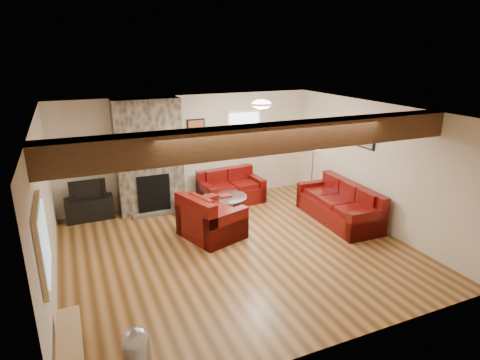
% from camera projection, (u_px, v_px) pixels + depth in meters
% --- Properties ---
extents(room, '(8.00, 8.00, 8.00)m').
position_uv_depth(room, '(237.00, 185.00, 6.88)').
color(room, brown).
rests_on(room, ground).
extents(floor, '(6.00, 6.00, 0.00)m').
position_uv_depth(floor, '(237.00, 250.00, 7.27)').
color(floor, brown).
rests_on(floor, ground).
extents(oak_beam, '(6.00, 0.36, 0.38)m').
position_uv_depth(oak_beam, '(273.00, 138.00, 5.47)').
color(oak_beam, '#341C0F').
rests_on(oak_beam, room).
extents(chimney_breast, '(1.40, 0.67, 2.50)m').
position_uv_depth(chimney_breast, '(149.00, 158.00, 8.68)').
color(chimney_breast, '#322F27').
rests_on(chimney_breast, floor).
extents(back_window, '(0.90, 0.08, 1.10)m').
position_uv_depth(back_window, '(244.00, 133.00, 9.66)').
color(back_window, white).
rests_on(back_window, room).
extents(hatch_window, '(0.08, 1.00, 0.90)m').
position_uv_depth(hatch_window, '(43.00, 242.00, 4.38)').
color(hatch_window, tan).
rests_on(hatch_window, room).
extents(ceiling_dome, '(0.40, 0.40, 0.18)m').
position_uv_depth(ceiling_dome, '(261.00, 106.00, 7.64)').
color(ceiling_dome, white).
rests_on(ceiling_dome, room).
extents(artwork_back, '(0.42, 0.06, 0.52)m').
position_uv_depth(artwork_back, '(196.00, 130.00, 9.16)').
color(artwork_back, black).
rests_on(artwork_back, room).
extents(artwork_right, '(0.06, 0.55, 0.42)m').
position_uv_depth(artwork_right, '(365.00, 138.00, 8.12)').
color(artwork_right, black).
rests_on(artwork_right, room).
extents(sofa_three, '(0.94, 2.08, 0.79)m').
position_uv_depth(sofa_three, '(339.00, 203.00, 8.41)').
color(sofa_three, '#4B0509').
rests_on(sofa_three, floor).
extents(loveseat, '(1.51, 0.95, 0.77)m').
position_uv_depth(loveseat, '(231.00, 187.00, 9.40)').
color(loveseat, '#4B0509').
rests_on(loveseat, floor).
extents(armchair_red, '(1.23, 1.32, 0.87)m').
position_uv_depth(armchair_red, '(212.00, 215.00, 7.68)').
color(armchair_red, '#4B0509').
rests_on(armchair_red, floor).
extents(coffee_table, '(0.95, 0.95, 0.50)m').
position_uv_depth(coffee_table, '(225.00, 206.00, 8.66)').
color(coffee_table, '#492C17').
rests_on(coffee_table, floor).
extents(tv_cabinet, '(0.97, 0.39, 0.48)m').
position_uv_depth(tv_cabinet, '(90.00, 209.00, 8.51)').
color(tv_cabinet, black).
rests_on(tv_cabinet, floor).
extents(television, '(0.73, 0.10, 0.42)m').
position_uv_depth(television, '(87.00, 188.00, 8.37)').
color(television, black).
rests_on(television, tv_cabinet).
extents(floor_lamp, '(0.37, 0.37, 1.45)m').
position_uv_depth(floor_lamp, '(313.00, 147.00, 9.58)').
color(floor_lamp, '#B38F4A').
rests_on(floor_lamp, floor).
extents(pine_bench, '(0.27, 1.14, 0.43)m').
position_uv_depth(pine_bench, '(71.00, 353.00, 4.50)').
color(pine_bench, tan).
rests_on(pine_bench, floor).
extents(pedal_bin, '(0.38, 0.38, 0.75)m').
position_uv_depth(pedal_bin, '(138.00, 359.00, 4.19)').
color(pedal_bin, '#B2B2B7').
rests_on(pedal_bin, floor).
extents(coal_bucket, '(0.35, 0.35, 0.33)m').
position_uv_depth(coal_bucket, '(182.00, 207.00, 8.80)').
color(coal_bucket, gray).
rests_on(coal_bucket, floor).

